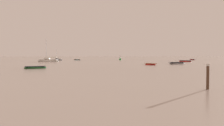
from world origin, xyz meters
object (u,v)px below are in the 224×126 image
sailboat_moored_2 (57,60)px  rowboat_moored_2 (150,64)px  sailboat_moored_0 (48,61)px  mooring_post_left (208,77)px  rowboat_moored_3 (77,60)px  rowboat_moored_0 (177,63)px  rowboat_moored_8 (192,60)px  channel_buoy (120,59)px  rowboat_moored_5 (185,61)px  rowboat_moored_1 (35,68)px

sailboat_moored_2 → rowboat_moored_2: bearing=144.8°
sailboat_moored_0 → mooring_post_left: (0.28, -65.39, 0.42)m
rowboat_moored_3 → mooring_post_left: (-15.09, -85.23, 0.62)m
rowboat_moored_0 → rowboat_moored_8: size_ratio=1.13×
rowboat_moored_0 → sailboat_moored_0: sailboat_moored_0 is taller
sailboat_moored_2 → mooring_post_left: bearing=128.4°
sailboat_moored_0 → channel_buoy: bearing=-128.0°
rowboat_moored_2 → channel_buoy: channel_buoy is taller
sailboat_moored_2 → rowboat_moored_3: bearing=-120.1°
rowboat_moored_0 → rowboat_moored_2: bearing=-165.4°
sailboat_moored_2 → rowboat_moored_8: bearing=-153.1°
rowboat_moored_3 → rowboat_moored_8: bearing=15.7°
rowboat_moored_3 → channel_buoy: channel_buoy is taller
rowboat_moored_3 → rowboat_moored_8: 51.71m
sailboat_moored_0 → rowboat_moored_5: sailboat_moored_0 is taller
rowboat_moored_8 → rowboat_moored_1: bearing=134.6°
rowboat_moored_0 → rowboat_moored_1: (-33.75, -4.98, -0.04)m
rowboat_moored_5 → channel_buoy: size_ratio=1.85×
rowboat_moored_2 → rowboat_moored_8: (46.29, 34.95, 0.02)m
rowboat_moored_0 → channel_buoy: size_ratio=1.96×
rowboat_moored_5 → rowboat_moored_8: bearing=-77.9°
rowboat_moored_0 → rowboat_moored_3: size_ratio=1.38×
rowboat_moored_8 → channel_buoy: size_ratio=1.73×
sailboat_moored_0 → rowboat_moored_8: (63.51, 0.96, -0.18)m
rowboat_moored_1 → mooring_post_left: 29.18m
rowboat_moored_3 → rowboat_moored_8: size_ratio=0.82×
rowboat_moored_2 → rowboat_moored_3: rowboat_moored_2 is taller
channel_buoy → rowboat_moored_0: bearing=-99.2°
rowboat_moored_2 → rowboat_moored_5: rowboat_moored_5 is taller
rowboat_moored_2 → sailboat_moored_2: (-11.05, 50.95, 0.07)m
rowboat_moored_0 → sailboat_moored_2: size_ratio=0.91×
sailboat_moored_0 → rowboat_moored_0: bearing=158.0°
rowboat_moored_0 → mooring_post_left: size_ratio=2.55×
rowboat_moored_5 → channel_buoy: (-8.15, 32.40, 0.28)m
sailboat_moored_2 → channel_buoy: size_ratio=2.15×
mooring_post_left → rowboat_moored_5: bearing=48.7°
sailboat_moored_0 → channel_buoy: sailboat_moored_0 is taller
rowboat_moored_0 → channel_buoy: (7.53, 46.61, 0.27)m
rowboat_moored_1 → sailboat_moored_2: 55.96m
sailboat_moored_2 → mooring_post_left: 82.56m
rowboat_moored_1 → rowboat_moored_3: rowboat_moored_1 is taller
rowboat_moored_3 → mooring_post_left: bearing=-62.9°
rowboat_moored_1 → rowboat_moored_3: bearing=67.6°
sailboat_moored_2 → channel_buoy: (27.54, -2.65, 0.25)m
rowboat_moored_1 → rowboat_moored_3: size_ratio=1.09×
sailboat_moored_2 → sailboat_moored_0: bearing=112.5°
sailboat_moored_0 → rowboat_moored_3: sailboat_moored_0 is taller
rowboat_moored_0 → sailboat_moored_0: 41.58m
rowboat_moored_1 → mooring_post_left: mooring_post_left is taller
rowboat_moored_0 → rowboat_moored_3: bearing=105.7°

